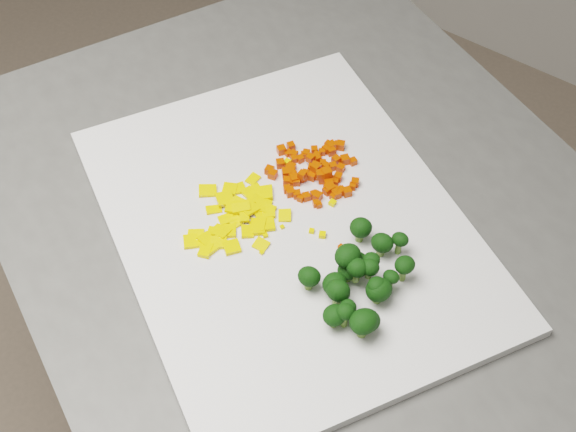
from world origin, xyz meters
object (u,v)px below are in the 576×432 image
Objects in this scene: cutting_board at (288,225)px; broccoli_pile at (366,269)px; counter_block at (325,430)px; carrot_pile at (315,165)px; pepper_pile at (231,209)px.

broccoli_pile is (0.11, -0.02, 0.03)m from cutting_board.
carrot_pile is at bearing 140.91° from counter_block.
cutting_board is at bearing -76.86° from carrot_pile.
carrot_pile reaches higher than counter_block.
pepper_pile is at bearing -111.00° from carrot_pile.
carrot_pile is at bearing 143.51° from broccoli_pile.
pepper_pile is 0.97× the size of broccoli_pile.
broccoli_pile is (0.05, -0.03, 0.49)m from counter_block.
counter_block is 0.49m from broccoli_pile.
broccoli_pile is at bearing 2.13° from pepper_pile.
cutting_board is at bearing -172.43° from counter_block.
cutting_board is 0.12m from broccoli_pile.
carrot_pile is 0.86× the size of pepper_pile.
carrot_pile is 0.11m from pepper_pile.
counter_block is 8.96× the size of carrot_pile.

